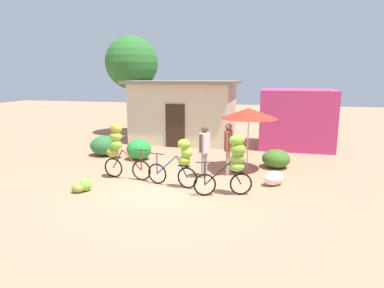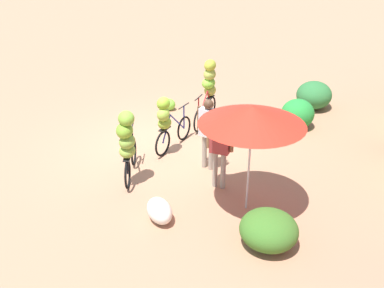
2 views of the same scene
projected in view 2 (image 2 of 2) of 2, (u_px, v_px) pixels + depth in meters
ground_plane at (162, 145)px, 11.06m from camera, size 60.00×60.00×0.00m
hedge_bush_front_left at (314, 95)px, 13.20m from camera, size 1.23×1.06×0.82m
hedge_bush_front_right at (298, 114)px, 11.90m from camera, size 0.98×0.91×0.80m
hedge_bush_mid at (269, 230)px, 7.45m from camera, size 1.00×1.03×0.66m
market_umbrella at (252, 115)px, 7.70m from camera, size 1.97×1.97×2.18m
bicycle_leftmost at (209, 86)px, 12.02m from camera, size 1.65×0.46×1.79m
bicycle_near_pile at (167, 120)px, 10.36m from camera, size 1.64×0.43×1.47m
bicycle_center_loaded at (127, 141)px, 9.01m from camera, size 1.57×0.67×1.69m
banana_pile_on_ground at (168, 104)px, 13.19m from camera, size 0.56×0.59×0.36m
produce_sack at (159, 211)px, 8.14m from camera, size 0.81×0.80×0.44m
person_vendor at (220, 143)px, 8.81m from camera, size 0.23×0.58×1.73m
person_bystander at (208, 127)px, 9.55m from camera, size 0.31×0.56×1.69m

